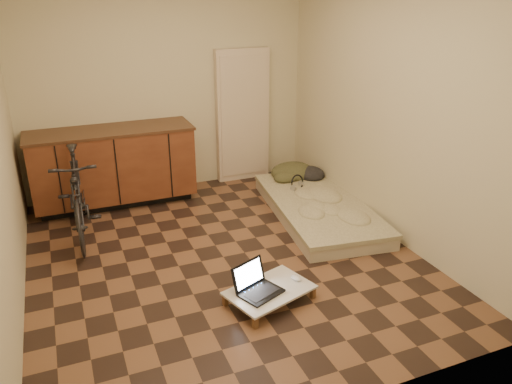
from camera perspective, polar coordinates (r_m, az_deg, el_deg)
name	(u,v)px	position (r m, az deg, el deg)	size (l,w,h in m)	color
room_shell	(220,125)	(4.33, -4.19, 7.69)	(3.50, 4.00, 2.60)	brown
cabinets	(114,166)	(6.03, -15.96, 2.85)	(1.84, 0.62, 0.91)	black
appliance_panel	(243,116)	(6.52, -1.54, 8.68)	(0.70, 0.10, 1.70)	beige
bicycle	(77,190)	(5.33, -19.77, 0.17)	(0.45, 1.54, 0.99)	black
futon	(318,208)	(5.67, 7.12, -1.84)	(1.20, 2.10, 0.17)	#C1B59A
clothing_pile	(297,167)	(6.33, 4.75, 2.87)	(0.59, 0.49, 0.24)	#3E3F25
headphones	(297,182)	(5.95, 4.74, 1.13)	(0.22, 0.20, 0.15)	black
lap_desk	(270,291)	(4.15, 1.56, -11.21)	(0.78, 0.63, 0.11)	brown
laptop	(256,286)	(4.09, 0.05, -10.70)	(0.42, 0.40, 0.23)	black
mouse	(296,278)	(4.26, 4.62, -9.74)	(0.06, 0.11, 0.04)	silver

